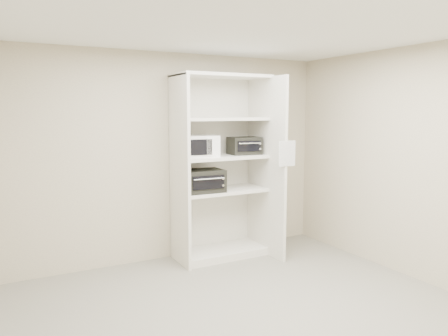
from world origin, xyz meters
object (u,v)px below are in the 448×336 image
microwave (199,146)px  toaster_oven_upper (244,146)px  toaster_oven_lower (203,181)px  shelving_unit (224,173)px

microwave → toaster_oven_upper: (0.67, -0.00, -0.02)m
microwave → toaster_oven_lower: bearing=-61.1°
toaster_oven_upper → toaster_oven_lower: (-0.65, -0.05, -0.42)m
toaster_oven_upper → shelving_unit: bearing=-175.4°
shelving_unit → microwave: bearing=-178.7°
microwave → toaster_oven_lower: (0.02, -0.05, -0.44)m
shelving_unit → toaster_oven_lower: bearing=-170.2°
microwave → toaster_oven_lower: size_ratio=0.88×
toaster_oven_lower → shelving_unit: bearing=13.1°
toaster_oven_upper → toaster_oven_lower: 0.78m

